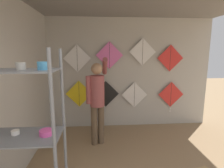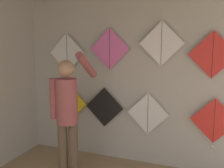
{
  "view_description": "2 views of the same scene",
  "coord_description": "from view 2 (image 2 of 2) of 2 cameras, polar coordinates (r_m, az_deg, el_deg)",
  "views": [
    {
      "loc": [
        -0.61,
        -0.7,
        1.95
      ],
      "look_at": [
        -0.3,
        3.45,
        1.2
      ],
      "focal_mm": 28.0,
      "sensor_mm": 36.0,
      "label": 1
    },
    {
      "loc": [
        1.13,
        -0.12,
        1.95
      ],
      "look_at": [
        -0.22,
        3.45,
        1.34
      ],
      "focal_mm": 40.0,
      "sensor_mm": 36.0,
      "label": 2
    }
  ],
  "objects": [
    {
      "name": "kite_3",
      "position": [
        3.97,
        22.29,
        -8.05
      ],
      "size": [
        0.68,
        0.04,
        0.82
      ],
      "color": "red"
    },
    {
      "name": "kite_5",
      "position": [
        4.08,
        -0.54,
        8.05
      ],
      "size": [
        0.68,
        0.01,
        0.68
      ],
      "color": "pink"
    },
    {
      "name": "back_panel",
      "position": [
        4.09,
        4.48,
        1.3
      ],
      "size": [
        4.56,
        0.06,
        2.8
      ],
      "primitive_type": "cube",
      "color": "#BCB7AD",
      "rests_on": "ground"
    },
    {
      "name": "kite_0",
      "position": [
        4.54,
        -9.75,
        -4.31
      ],
      "size": [
        0.68,
        0.01,
        0.68
      ],
      "color": "yellow"
    },
    {
      "name": "kite_7",
      "position": [
        3.81,
        22.02,
        6.21
      ],
      "size": [
        0.68,
        0.01,
        0.68
      ],
      "color": "red"
    },
    {
      "name": "kite_6",
      "position": [
        3.86,
        11.23,
        9.08
      ],
      "size": [
        0.68,
        0.01,
        0.68
      ],
      "color": "white"
    },
    {
      "name": "shopkeeper",
      "position": [
        3.57,
        -10.14,
        -5.78
      ],
      "size": [
        0.45,
        0.7,
        1.85
      ],
      "rotation": [
        0.0,
        0.0,
        0.34
      ],
      "color": "brown",
      "rests_on": "ground"
    },
    {
      "name": "kite_4",
      "position": [
        4.44,
        -10.24,
        7.02
      ],
      "size": [
        0.68,
        0.01,
        0.68
      ],
      "color": "white"
    },
    {
      "name": "kite_2",
      "position": [
        4.04,
        8.19,
        -6.73
      ],
      "size": [
        0.68,
        0.01,
        0.68
      ],
      "color": "white"
    },
    {
      "name": "kite_1",
      "position": [
        4.25,
        -1.77,
        -5.32
      ],
      "size": [
        0.68,
        0.01,
        0.68
      ],
      "color": "black"
    }
  ]
}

